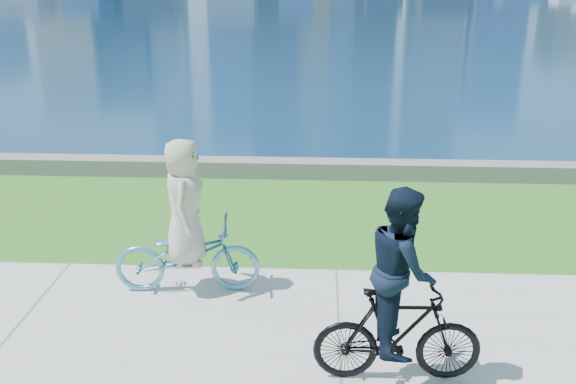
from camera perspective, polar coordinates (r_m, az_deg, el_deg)
name	(u,v)px	position (r m, az deg, el deg)	size (l,w,h in m)	color
ground	(18,327)	(8.84, -22.89, -10.98)	(320.00, 320.00, 0.00)	#25631A
concrete_path	(18,326)	(8.83, -22.90, -10.93)	(80.00, 3.50, 0.02)	#ACACA7
seawall	(146,166)	(14.11, -12.51, 2.26)	(90.00, 0.50, 0.35)	slate
bay_water	(291,2)	(78.98, 0.25, 16.50)	(320.00, 131.00, 0.01)	#0B2848
cyclist_woman	(186,236)	(8.73, -9.04, -3.93)	(0.83, 2.02, 2.15)	#509CC3
cyclist_man	(400,303)	(6.86, 9.90, -9.70)	(0.68, 1.80, 2.19)	black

